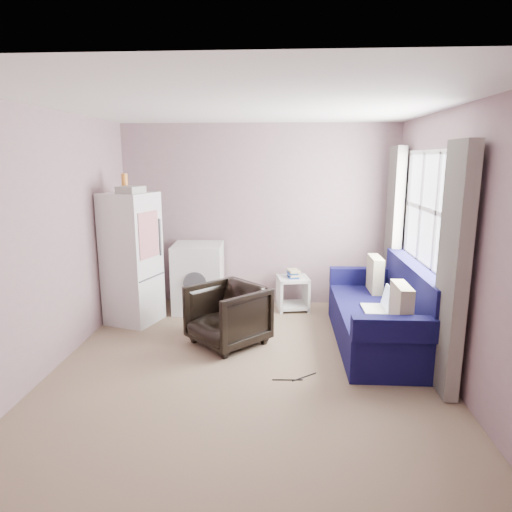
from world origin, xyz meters
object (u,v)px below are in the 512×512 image
Objects in this scene: armchair at (228,312)px; fridge at (132,258)px; washing_machine at (198,276)px; side_table at (293,291)px; sofa at (386,316)px.

fridge is (-1.27, 0.65, 0.46)m from armchair.
fridge is 0.95m from washing_machine.
washing_machine is at bearing 159.74° from armchair.
washing_machine reaches higher than side_table.
washing_machine reaches higher than armchair.
washing_machine is (0.73, 0.50, -0.35)m from fridge.
sofa is at bearing -48.82° from side_table.
sofa is at bearing 47.95° from armchair.
armchair reaches higher than side_table.
washing_machine is (-0.54, 1.15, 0.11)m from armchair.
fridge reaches higher than sofa.
washing_machine reaches higher than sofa.
fridge is at bearing 169.40° from sofa.
fridge is at bearing -148.33° from washing_machine.
armchair is at bearing -176.99° from sofa.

